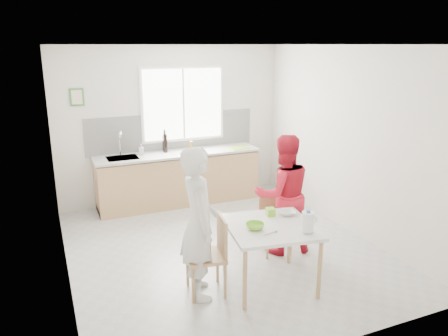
% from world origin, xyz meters
% --- Properties ---
extents(ground, '(4.50, 4.50, 0.00)m').
position_xyz_m(ground, '(0.00, 0.00, 0.00)').
color(ground, '#B7B7B2').
rests_on(ground, ground).
extents(room_shell, '(4.50, 4.50, 4.50)m').
position_xyz_m(room_shell, '(0.00, 0.00, 1.64)').
color(room_shell, silver).
rests_on(room_shell, ground).
extents(window, '(1.50, 0.06, 1.30)m').
position_xyz_m(window, '(0.20, 2.23, 1.70)').
color(window, white).
rests_on(window, room_shell).
extents(backsplash, '(3.00, 0.02, 0.65)m').
position_xyz_m(backsplash, '(0.00, 2.24, 1.23)').
color(backsplash, white).
rests_on(backsplash, room_shell).
extents(picture_frame, '(0.22, 0.03, 0.28)m').
position_xyz_m(picture_frame, '(-1.55, 2.23, 1.90)').
color(picture_frame, '#3A7E39').
rests_on(picture_frame, room_shell).
extents(kitchen_counter, '(2.84, 0.64, 1.37)m').
position_xyz_m(kitchen_counter, '(-0.00, 1.95, 0.42)').
color(kitchen_counter, tan).
rests_on(kitchen_counter, ground).
extents(dining_table, '(1.10, 1.10, 0.74)m').
position_xyz_m(dining_table, '(0.14, -1.06, 0.66)').
color(dining_table, silver).
rests_on(dining_table, ground).
extents(chair_left, '(0.47, 0.47, 0.90)m').
position_xyz_m(chair_left, '(-0.53, -0.96, 0.49)').
color(chair_left, tan).
rests_on(chair_left, ground).
extents(chair_far, '(0.43, 0.43, 0.81)m').
position_xyz_m(chair_far, '(0.61, -0.31, 0.45)').
color(chair_far, tan).
rests_on(chair_far, ground).
extents(person_white, '(0.50, 0.67, 1.70)m').
position_xyz_m(person_white, '(-0.67, -0.93, 0.85)').
color(person_white, white).
rests_on(person_white, ground).
extents(person_red, '(0.87, 0.72, 1.61)m').
position_xyz_m(person_red, '(0.71, -0.36, 0.80)').
color(person_red, red).
rests_on(person_red, ground).
extents(bowl_green, '(0.23, 0.23, 0.06)m').
position_xyz_m(bowl_green, '(-0.06, -1.08, 0.77)').
color(bowl_green, '#7CCB2F').
rests_on(bowl_green, dining_table).
extents(bowl_white, '(0.23, 0.23, 0.05)m').
position_xyz_m(bowl_white, '(0.48, -0.86, 0.76)').
color(bowl_white, silver).
rests_on(bowl_white, dining_table).
extents(milk_jug, '(0.18, 0.13, 0.24)m').
position_xyz_m(milk_jug, '(0.42, -1.39, 0.87)').
color(milk_jug, white).
rests_on(milk_jug, dining_table).
extents(green_box, '(0.11, 0.11, 0.09)m').
position_xyz_m(green_box, '(0.28, -0.80, 0.78)').
color(green_box, '#8ACE2F').
rests_on(green_box, dining_table).
extents(spoon, '(0.16, 0.04, 0.01)m').
position_xyz_m(spoon, '(0.03, -1.27, 0.75)').
color(spoon, '#A5A5AA').
rests_on(spoon, dining_table).
extents(cutting_board, '(0.37, 0.28, 0.01)m').
position_xyz_m(cutting_board, '(1.08, 1.82, 0.93)').
color(cutting_board, '#98CC2F').
rests_on(cutting_board, kitchen_counter).
extents(wine_bottle_a, '(0.07, 0.07, 0.32)m').
position_xyz_m(wine_bottle_a, '(-0.20, 2.03, 1.08)').
color(wine_bottle_a, black).
rests_on(wine_bottle_a, kitchen_counter).
extents(wine_bottle_b, '(0.07, 0.07, 0.30)m').
position_xyz_m(wine_bottle_b, '(-0.20, 2.09, 1.07)').
color(wine_bottle_b, black).
rests_on(wine_bottle_b, kitchen_counter).
extents(jar_amber, '(0.06, 0.06, 0.16)m').
position_xyz_m(jar_amber, '(0.26, 2.01, 1.00)').
color(jar_amber, olive).
rests_on(jar_amber, kitchen_counter).
extents(soap_bottle, '(0.09, 0.10, 0.18)m').
position_xyz_m(soap_bottle, '(-0.61, 2.06, 1.01)').
color(soap_bottle, '#999999').
rests_on(soap_bottle, kitchen_counter).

